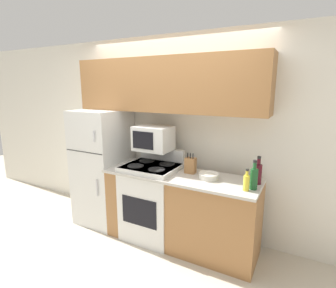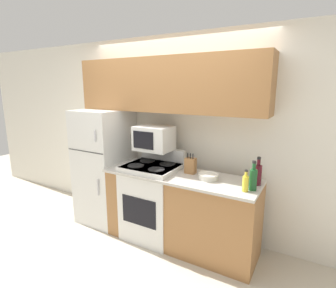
% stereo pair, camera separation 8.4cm
% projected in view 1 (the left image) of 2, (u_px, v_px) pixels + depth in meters
% --- Properties ---
extents(ground_plane, '(12.00, 12.00, 0.00)m').
position_uv_depth(ground_plane, '(145.00, 248.00, 3.16)').
color(ground_plane, beige).
extents(wall_back, '(8.00, 0.05, 2.55)m').
position_uv_depth(wall_back, '(173.00, 135.00, 3.51)').
color(wall_back, silver).
rests_on(wall_back, ground_plane).
extents(lower_cabinets, '(1.83, 0.61, 0.90)m').
position_uv_depth(lower_cabinets, '(180.00, 209.00, 3.17)').
color(lower_cabinets, '#9E6B3D').
rests_on(lower_cabinets, ground_plane).
extents(refrigerator, '(0.64, 0.71, 1.60)m').
position_uv_depth(refrigerator, '(103.00, 166.00, 3.71)').
color(refrigerator, silver).
rests_on(refrigerator, ground_plane).
extents(upper_cabinets, '(2.48, 0.36, 0.66)m').
position_uv_depth(upper_cabinets, '(166.00, 85.00, 3.20)').
color(upper_cabinets, '#9E6B3D').
rests_on(upper_cabinets, refrigerator).
extents(stove, '(0.66, 0.60, 1.12)m').
position_uv_depth(stove, '(152.00, 200.00, 3.33)').
color(stove, silver).
rests_on(stove, ground_plane).
extents(microwave, '(0.45, 0.34, 0.30)m').
position_uv_depth(microwave, '(153.00, 138.00, 3.27)').
color(microwave, silver).
rests_on(microwave, stove).
extents(knife_block, '(0.12, 0.09, 0.24)m').
position_uv_depth(knife_block, '(190.00, 165.00, 3.09)').
color(knife_block, '#9E6B3D').
rests_on(knife_block, lower_cabinets).
extents(bowl, '(0.23, 0.23, 0.06)m').
position_uv_depth(bowl, '(209.00, 176.00, 2.90)').
color(bowl, silver).
rests_on(bowl, lower_cabinets).
extents(bottle_wine_red, '(0.08, 0.08, 0.30)m').
position_uv_depth(bottle_wine_red, '(258.00, 173.00, 2.73)').
color(bottle_wine_red, '#470F19').
rests_on(bottle_wine_red, lower_cabinets).
extents(bottle_wine_green, '(0.08, 0.08, 0.30)m').
position_uv_depth(bottle_wine_green, '(254.00, 178.00, 2.59)').
color(bottle_wine_green, '#194C23').
rests_on(bottle_wine_green, lower_cabinets).
extents(bottle_cooking_spray, '(0.06, 0.06, 0.22)m').
position_uv_depth(bottle_cooking_spray, '(246.00, 182.00, 2.56)').
color(bottle_cooking_spray, gold).
rests_on(bottle_cooking_spray, lower_cabinets).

